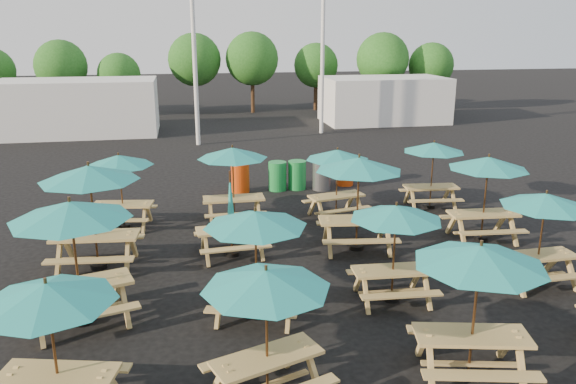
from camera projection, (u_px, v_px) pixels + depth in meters
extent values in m
plane|color=black|center=(299.00, 252.00, 13.80)|extent=(120.00, 120.00, 0.00)
cube|color=tan|center=(57.00, 375.00, 7.75)|extent=(1.72, 1.00, 0.05)
cube|color=tan|center=(77.00, 366.00, 8.39)|extent=(1.63, 0.61, 0.04)
cylinder|color=brown|center=(54.00, 351.00, 7.65)|extent=(0.04, 0.04, 2.07)
cone|color=teal|center=(47.00, 293.00, 7.40)|extent=(2.24, 2.24, 0.29)
cube|color=tan|center=(79.00, 285.00, 10.23)|extent=(2.00, 1.22, 0.06)
cube|color=tan|center=(86.00, 316.00, 9.73)|extent=(1.87, 0.78, 0.04)
cube|color=tan|center=(76.00, 285.00, 10.90)|extent=(1.87, 0.78, 0.04)
cylinder|color=black|center=(83.00, 320.00, 10.43)|extent=(0.37, 0.37, 0.10)
cylinder|color=brown|center=(76.00, 263.00, 10.12)|extent=(0.05, 0.05, 2.39)
cone|color=teal|center=(70.00, 210.00, 9.84)|extent=(2.65, 2.65, 0.33)
cube|color=tan|center=(95.00, 236.00, 12.64)|extent=(1.97, 0.92, 0.06)
cube|color=tan|center=(89.00, 261.00, 12.06)|extent=(1.92, 0.45, 0.04)
cube|color=tan|center=(104.00, 238.00, 13.39)|extent=(1.92, 0.45, 0.04)
cylinder|color=black|center=(98.00, 266.00, 12.84)|extent=(0.38, 0.38, 0.11)
cylinder|color=brown|center=(94.00, 218.00, 12.52)|extent=(0.05, 0.05, 2.43)
cone|color=teal|center=(89.00, 173.00, 12.24)|extent=(2.38, 2.38, 0.34)
cube|color=tan|center=(123.00, 204.00, 15.33)|extent=(1.69, 0.87, 0.05)
cube|color=tan|center=(118.00, 220.00, 14.83)|extent=(1.62, 0.47, 0.04)
cube|color=tan|center=(129.00, 207.00, 15.97)|extent=(1.62, 0.47, 0.04)
cylinder|color=black|center=(124.00, 226.00, 15.50)|extent=(0.32, 0.32, 0.09)
cylinder|color=brown|center=(121.00, 191.00, 15.23)|extent=(0.04, 0.04, 2.06)
cone|color=teal|center=(119.00, 160.00, 14.99)|extent=(2.10, 2.10, 0.29)
cube|color=tan|center=(267.00, 358.00, 8.15)|extent=(1.74, 1.14, 0.05)
cube|color=tan|center=(249.00, 354.00, 8.72)|extent=(1.60, 0.76, 0.04)
cylinder|color=brown|center=(267.00, 335.00, 8.05)|extent=(0.04, 0.04, 2.07)
cone|color=teal|center=(266.00, 279.00, 7.81)|extent=(2.37, 2.37, 0.29)
cube|color=tan|center=(256.00, 283.00, 10.49)|extent=(1.79, 1.12, 0.06)
cube|color=tan|center=(251.00, 312.00, 9.98)|extent=(1.66, 0.73, 0.04)
cube|color=tan|center=(262.00, 283.00, 11.14)|extent=(1.66, 0.73, 0.04)
cylinder|color=black|center=(257.00, 314.00, 10.66)|extent=(0.33, 0.33, 0.09)
cylinder|color=brown|center=(256.00, 265.00, 10.38)|extent=(0.04, 0.04, 2.13)
cone|color=teal|center=(255.00, 219.00, 10.13)|extent=(2.40, 2.40, 0.30)
cube|color=tan|center=(231.00, 229.00, 13.37)|extent=(1.70, 0.78, 0.06)
cube|color=tan|center=(236.00, 249.00, 12.88)|extent=(1.66, 0.36, 0.04)
cube|color=tan|center=(228.00, 231.00, 14.01)|extent=(1.66, 0.36, 0.04)
cylinder|color=black|center=(232.00, 254.00, 13.55)|extent=(0.33, 0.33, 0.09)
cylinder|color=brown|center=(231.00, 214.00, 13.27)|extent=(0.04, 0.04, 2.11)
cone|color=teal|center=(230.00, 199.00, 13.16)|extent=(0.20, 0.20, 1.38)
cube|color=tan|center=(234.00, 198.00, 15.74)|extent=(1.70, 0.67, 0.06)
cube|color=tan|center=(236.00, 214.00, 15.23)|extent=(1.70, 0.24, 0.04)
cube|color=tan|center=(232.00, 201.00, 16.41)|extent=(1.70, 0.24, 0.04)
cylinder|color=black|center=(234.00, 220.00, 15.92)|extent=(0.34, 0.34, 0.09)
cylinder|color=brown|center=(233.00, 185.00, 15.64)|extent=(0.04, 0.04, 2.17)
cone|color=teal|center=(232.00, 153.00, 15.38)|extent=(1.95, 1.95, 0.30)
cube|color=tan|center=(472.00, 335.00, 8.65)|extent=(1.85, 1.04, 0.06)
cube|color=tan|center=(483.00, 376.00, 8.11)|extent=(1.75, 0.62, 0.04)
cube|color=tan|center=(460.00, 330.00, 9.34)|extent=(1.75, 0.62, 0.04)
cylinder|color=black|center=(468.00, 373.00, 8.83)|extent=(0.35, 0.35, 0.10)
cylinder|color=brown|center=(474.00, 312.00, 8.53)|extent=(0.04, 0.04, 2.22)
cone|color=teal|center=(480.00, 255.00, 8.27)|extent=(2.38, 2.38, 0.31)
cube|color=tan|center=(393.00, 270.00, 11.14)|extent=(1.62, 0.70, 0.05)
cube|color=tan|center=(402.00, 295.00, 10.66)|extent=(1.60, 0.31, 0.04)
cube|color=tan|center=(384.00, 270.00, 11.76)|extent=(1.60, 0.31, 0.04)
cylinder|color=black|center=(391.00, 298.00, 11.31)|extent=(0.32, 0.32, 0.09)
cylinder|color=brown|center=(394.00, 253.00, 11.04)|extent=(0.04, 0.04, 2.03)
cone|color=teal|center=(396.00, 212.00, 10.80)|extent=(1.91, 1.91, 0.28)
cube|color=tan|center=(357.00, 220.00, 13.76)|extent=(1.92, 0.95, 0.06)
cube|color=tan|center=(362.00, 241.00, 13.19)|extent=(1.86, 0.49, 0.04)
cube|color=tan|center=(352.00, 222.00, 14.49)|extent=(1.86, 0.49, 0.04)
cylinder|color=black|center=(356.00, 247.00, 13.96)|extent=(0.37, 0.37, 0.10)
cylinder|color=brown|center=(358.00, 204.00, 13.64)|extent=(0.05, 0.05, 2.36)
cone|color=teal|center=(359.00, 164.00, 13.37)|extent=(2.36, 2.36, 0.33)
cube|color=tan|center=(336.00, 196.00, 16.15)|extent=(1.68, 0.93, 0.05)
cube|color=tan|center=(346.00, 210.00, 15.71)|extent=(1.60, 0.54, 0.04)
cube|color=tan|center=(327.00, 199.00, 16.74)|extent=(1.60, 0.54, 0.04)
cylinder|color=black|center=(336.00, 216.00, 16.32)|extent=(0.32, 0.32, 0.09)
cylinder|color=brown|center=(337.00, 184.00, 16.05)|extent=(0.04, 0.04, 2.02)
cone|color=teal|center=(337.00, 155.00, 15.81)|extent=(2.15, 2.15, 0.28)
cube|color=tan|center=(538.00, 255.00, 11.87)|extent=(1.61, 0.66, 0.05)
cube|color=tan|center=(555.00, 278.00, 11.39)|extent=(1.60, 0.26, 0.04)
cube|color=tan|center=(520.00, 256.00, 12.49)|extent=(1.60, 0.26, 0.04)
cylinder|color=black|center=(535.00, 282.00, 12.04)|extent=(0.32, 0.32, 0.09)
cylinder|color=brown|center=(541.00, 239.00, 11.77)|extent=(0.04, 0.04, 2.04)
cone|color=teal|center=(546.00, 200.00, 11.53)|extent=(1.87, 1.87, 0.28)
cube|color=tan|center=(483.00, 213.00, 14.39)|extent=(1.78, 0.80, 0.06)
cube|color=tan|center=(494.00, 232.00, 13.86)|extent=(1.75, 0.37, 0.04)
cube|color=tan|center=(472.00, 216.00, 15.07)|extent=(1.75, 0.37, 0.04)
cylinder|color=black|center=(481.00, 238.00, 14.57)|extent=(0.35, 0.35, 0.10)
cylinder|color=brown|center=(485.00, 199.00, 14.28)|extent=(0.04, 0.04, 2.22)
cone|color=teal|center=(488.00, 163.00, 14.02)|extent=(2.13, 2.13, 0.31)
cube|color=tan|center=(431.00, 187.00, 17.04)|extent=(1.66, 0.78, 0.05)
cube|color=tan|center=(437.00, 201.00, 16.55)|extent=(1.62, 0.38, 0.04)
cube|color=tan|center=(424.00, 190.00, 17.68)|extent=(1.62, 0.38, 0.04)
cylinder|color=black|center=(430.00, 206.00, 17.22)|extent=(0.32, 0.32, 0.09)
cylinder|color=brown|center=(432.00, 175.00, 16.94)|extent=(0.04, 0.04, 2.05)
cone|color=teal|center=(434.00, 147.00, 16.70)|extent=(2.01, 2.01, 0.28)
cylinder|color=#C63A0B|center=(240.00, 178.00, 18.74)|extent=(0.61, 0.61, 0.98)
cylinder|color=#188537|center=(277.00, 176.00, 18.98)|extent=(0.61, 0.61, 0.98)
cylinder|color=#188537|center=(297.00, 175.00, 19.12)|extent=(0.61, 0.61, 0.98)
cylinder|color=gray|center=(321.00, 175.00, 19.05)|extent=(0.61, 0.61, 0.98)
cylinder|color=#C63A0B|center=(345.00, 171.00, 19.62)|extent=(0.61, 0.61, 0.98)
cylinder|color=silver|center=(193.00, 12.00, 25.00)|extent=(0.20, 0.20, 12.00)
cylinder|color=silver|center=(323.00, 14.00, 28.03)|extent=(0.20, 0.20, 12.00)
cube|color=silver|center=(78.00, 107.00, 29.00)|extent=(8.00, 4.00, 2.80)
cube|color=silver|center=(384.00, 100.00, 32.97)|extent=(7.00, 4.00, 2.60)
cylinder|color=#382314|center=(65.00, 101.00, 34.35)|extent=(0.24, 0.24, 2.14)
sphere|color=#1E5919|center=(61.00, 66.00, 33.77)|extent=(3.11, 3.11, 3.11)
cylinder|color=#382314|center=(121.00, 103.00, 34.76)|extent=(0.24, 0.24, 1.78)
sphere|color=#1E5919|center=(119.00, 74.00, 34.27)|extent=(2.59, 2.59, 2.59)
cylinder|color=#382314|center=(196.00, 95.00, 36.51)|extent=(0.24, 0.24, 2.31)
sphere|color=#1E5919|center=(195.00, 60.00, 35.88)|extent=(3.36, 3.36, 3.36)
cylinder|color=#382314|center=(253.00, 95.00, 36.71)|extent=(0.24, 0.24, 2.35)
sphere|color=#1E5919|center=(252.00, 59.00, 36.08)|extent=(3.41, 3.41, 3.41)
cylinder|color=#382314|center=(316.00, 95.00, 37.92)|extent=(0.24, 0.24, 2.02)
sphere|color=#1E5919|center=(316.00, 65.00, 37.37)|extent=(2.94, 2.94, 2.94)
cylinder|color=#382314|center=(381.00, 94.00, 36.90)|extent=(0.24, 0.24, 2.32)
sphere|color=#1E5919|center=(383.00, 59.00, 36.27)|extent=(3.38, 3.38, 3.38)
cylinder|color=#382314|center=(429.00, 96.00, 37.57)|extent=(0.24, 0.24, 2.03)
sphere|color=#1E5919|center=(431.00, 65.00, 37.01)|extent=(2.95, 2.95, 2.95)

